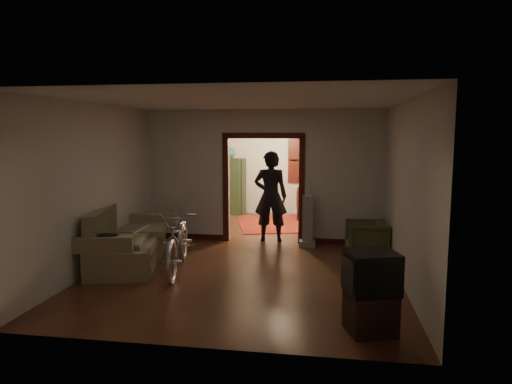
% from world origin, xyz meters
% --- Properties ---
extents(floor, '(5.00, 8.50, 0.01)m').
position_xyz_m(floor, '(0.00, 0.00, 0.00)').
color(floor, '#391D12').
rests_on(floor, ground).
extents(ceiling, '(5.00, 8.50, 0.01)m').
position_xyz_m(ceiling, '(0.00, 0.00, 2.80)').
color(ceiling, white).
rests_on(ceiling, floor).
extents(wall_back, '(5.00, 0.02, 2.80)m').
position_xyz_m(wall_back, '(0.00, 4.25, 1.40)').
color(wall_back, beige).
rests_on(wall_back, floor).
extents(wall_left, '(0.02, 8.50, 2.80)m').
position_xyz_m(wall_left, '(-2.50, 0.00, 1.40)').
color(wall_left, beige).
rests_on(wall_left, floor).
extents(wall_right, '(0.02, 8.50, 2.80)m').
position_xyz_m(wall_right, '(2.50, 0.00, 1.40)').
color(wall_right, beige).
rests_on(wall_right, floor).
extents(partition_wall, '(5.00, 0.14, 2.80)m').
position_xyz_m(partition_wall, '(0.00, 0.75, 1.40)').
color(partition_wall, beige).
rests_on(partition_wall, floor).
extents(door_casing, '(1.74, 0.20, 2.32)m').
position_xyz_m(door_casing, '(0.00, 0.75, 1.10)').
color(door_casing, '#39120D').
rests_on(door_casing, floor).
extents(far_window, '(0.98, 0.06, 1.28)m').
position_xyz_m(far_window, '(0.70, 4.21, 1.55)').
color(far_window, black).
rests_on(far_window, wall_back).
extents(chandelier, '(0.24, 0.24, 0.24)m').
position_xyz_m(chandelier, '(0.00, 2.50, 2.35)').
color(chandelier, '#FFE0A5').
rests_on(chandelier, ceiling).
extents(light_switch, '(0.08, 0.01, 0.12)m').
position_xyz_m(light_switch, '(1.05, 0.68, 1.25)').
color(light_switch, silver).
rests_on(light_switch, partition_wall).
extents(sofa, '(1.47, 2.40, 1.03)m').
position_xyz_m(sofa, '(-2.13, -1.31, 0.51)').
color(sofa, '#666144').
rests_on(sofa, floor).
extents(rolled_paper, '(0.09, 0.72, 0.09)m').
position_xyz_m(rolled_paper, '(-2.03, -1.01, 0.53)').
color(rolled_paper, beige).
rests_on(rolled_paper, sofa).
extents(jacket, '(0.47, 0.36, 0.14)m').
position_xyz_m(jacket, '(-2.08, -2.22, 0.68)').
color(jacket, black).
rests_on(jacket, sofa).
extents(bicycle, '(1.09, 2.16, 1.08)m').
position_xyz_m(bicycle, '(-1.11, -1.58, 0.54)').
color(bicycle, silver).
rests_on(bicycle, floor).
extents(armchair, '(0.79, 0.77, 0.68)m').
position_xyz_m(armchair, '(2.08, -0.17, 0.34)').
color(armchair, '#484D2B').
rests_on(armchair, floor).
extents(tv_stand, '(0.64, 0.61, 0.47)m').
position_xyz_m(tv_stand, '(1.86, -3.55, 0.24)').
color(tv_stand, black).
rests_on(tv_stand, floor).
extents(crt_tv, '(0.68, 0.64, 0.48)m').
position_xyz_m(crt_tv, '(1.86, -3.55, 0.72)').
color(crt_tv, black).
rests_on(crt_tv, tv_stand).
extents(vacuum, '(0.35, 0.29, 1.06)m').
position_xyz_m(vacuum, '(0.96, 0.40, 0.53)').
color(vacuum, gray).
rests_on(vacuum, floor).
extents(person, '(0.73, 0.50, 1.94)m').
position_xyz_m(person, '(0.14, 0.79, 0.97)').
color(person, black).
rests_on(person, floor).
extents(oriental_rug, '(2.30, 2.68, 0.02)m').
position_xyz_m(oriental_rug, '(-0.01, 2.63, 0.01)').
color(oriental_rug, '#63120F').
rests_on(oriental_rug, floor).
extents(locker, '(0.89, 0.63, 1.60)m').
position_xyz_m(locker, '(-1.43, 4.01, 0.80)').
color(locker, '#21341F').
rests_on(locker, floor).
extents(globe, '(0.30, 0.30, 0.30)m').
position_xyz_m(globe, '(-1.43, 4.01, 1.94)').
color(globe, '#1E5972').
rests_on(globe, locker).
extents(desk, '(1.24, 0.93, 0.81)m').
position_xyz_m(desk, '(1.08, 3.81, 0.41)').
color(desk, black).
rests_on(desk, floor).
extents(desk_chair, '(0.40, 0.40, 0.82)m').
position_xyz_m(desk_chair, '(0.72, 3.25, 0.41)').
color(desk_chair, black).
rests_on(desk_chair, floor).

